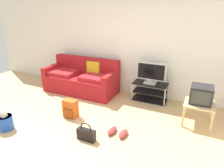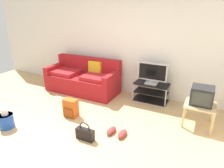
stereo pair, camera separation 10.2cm
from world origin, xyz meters
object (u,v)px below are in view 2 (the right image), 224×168
at_px(cleaning_bucket, 6,120).
at_px(tv_stand, 151,92).
at_px(backpack, 71,108).
at_px(crt_tv, 202,95).
at_px(sneakers_pair, 117,132).
at_px(handbag, 85,134).
at_px(couch, 83,79).
at_px(side_table, 200,107).
at_px(flat_tv, 152,74).

bearing_deg(cleaning_bucket, tv_stand, 49.07).
relative_size(tv_stand, backpack, 2.16).
height_order(tv_stand, cleaning_bucket, tv_stand).
height_order(crt_tv, sneakers_pair, crt_tv).
distance_m(handbag, cleaning_bucket, 1.58).
relative_size(crt_tv, handbag, 1.17).
xyz_separation_m(crt_tv, cleaning_bucket, (-3.22, -1.78, -0.45)).
bearing_deg(couch, side_table, -7.95).
bearing_deg(tv_stand, handbag, -105.16).
bearing_deg(tv_stand, backpack, -129.99).
distance_m(couch, tv_stand, 1.85).
distance_m(crt_tv, sneakers_pair, 1.73).
relative_size(flat_tv, handbag, 2.07).
height_order(flat_tv, backpack, flat_tv).
relative_size(tv_stand, flat_tv, 1.19).
height_order(couch, tv_stand, couch).
height_order(couch, backpack, couch).
bearing_deg(sneakers_pair, side_table, 39.04).
xyz_separation_m(couch, side_table, (2.96, -0.41, 0.03)).
height_order(flat_tv, sneakers_pair, flat_tv).
xyz_separation_m(backpack, cleaning_bucket, (-0.82, -0.90, -0.03)).
bearing_deg(tv_stand, side_table, -29.81).
bearing_deg(couch, backpack, -66.42).
height_order(side_table, cleaning_bucket, side_table).
bearing_deg(flat_tv, couch, -173.37).
distance_m(backpack, sneakers_pair, 1.16).
bearing_deg(side_table, handbag, -140.39).
xyz_separation_m(flat_tv, handbag, (-0.55, -2.02, -0.58)).
xyz_separation_m(tv_stand, cleaning_bucket, (-2.09, -2.41, -0.06)).
bearing_deg(flat_tv, side_table, -28.95).
bearing_deg(backpack, sneakers_pair, -19.25).
relative_size(backpack, cleaning_bucket, 0.98).
relative_size(side_table, handbag, 1.63).
height_order(backpack, sneakers_pair, backpack).
height_order(backpack, cleaning_bucket, cleaning_bucket).
xyz_separation_m(flat_tv, sneakers_pair, (-0.13, -1.65, -0.65)).
relative_size(flat_tv, cleaning_bucket, 1.77).
height_order(tv_stand, flat_tv, flat_tv).
distance_m(side_table, sneakers_pair, 1.65).
xyz_separation_m(tv_stand, sneakers_pair, (-0.13, -1.67, -0.18)).
xyz_separation_m(handbag, sneakers_pair, (0.43, 0.37, -0.07)).
xyz_separation_m(cleaning_bucket, sneakers_pair, (1.96, 0.74, -0.12)).
bearing_deg(flat_tv, cleaning_bucket, -131.20).
xyz_separation_m(side_table, crt_tv, (0.00, 0.02, 0.23)).
bearing_deg(crt_tv, flat_tv, 151.68).
bearing_deg(tv_stand, couch, -172.68).
bearing_deg(cleaning_bucket, side_table, 28.69).
bearing_deg(handbag, side_table, 39.61).
bearing_deg(backpack, cleaning_bucket, -144.01).
distance_m(side_table, handbag, 2.20).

